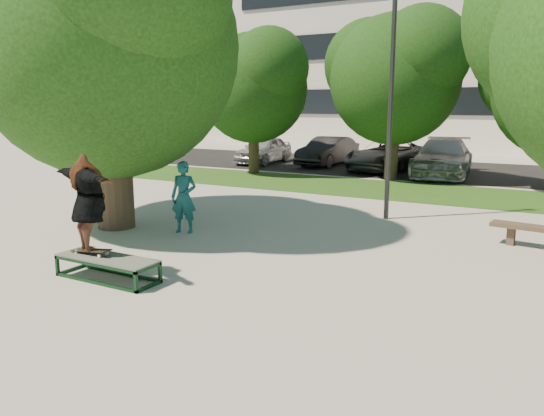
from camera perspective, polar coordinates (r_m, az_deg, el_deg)
The scene contains 15 objects.
ground at distance 9.57m, azimuth -2.69°, elevation -6.07°, with size 120.00×120.00×0.00m, color #AEAAA0.
grass_strip at distance 17.90m, azimuth 16.42°, elevation 1.59°, with size 30.00×4.00×0.02m, color #274C15.
asphalt_strip at distance 24.41m, azimuth 17.58°, elevation 3.94°, with size 40.00×8.00×0.01m, color black.
tree_left at distance 12.82m, azimuth -17.44°, elevation 17.77°, with size 6.96×5.95×7.12m.
bg_tree_left at distance 22.04m, azimuth -2.09°, elevation 13.44°, with size 5.28×4.51×5.77m.
bg_tree_mid at distance 20.74m, azimuth 12.94°, elevation 14.11°, with size 5.76×4.92×6.24m.
lamppost at distance 13.33m, azimuth 12.70°, elevation 12.24°, with size 0.25×0.15×6.11m.
office_building at distance 40.65m, azimuth 20.25°, elevation 17.74°, with size 30.00×14.12×16.00m.
grind_box at distance 9.12m, azimuth -17.27°, elevation -6.19°, with size 1.80×0.60×0.38m.
skater_rig at distance 9.14m, azimuth -19.19°, elevation 0.55°, with size 2.03×1.15×1.67m.
bystander at distance 11.90m, azimuth -9.46°, elevation 1.16°, with size 0.58×0.38×1.60m, color #195B60.
car_silver_a at distance 25.93m, azimuth -0.90°, elevation 6.30°, with size 1.56×3.89×1.33m, color silver.
car_dark at distance 25.12m, azimuth 6.04°, elevation 6.09°, with size 1.41×4.04×1.33m, color black.
car_grey at distance 23.57m, azimuth 12.24°, elevation 5.55°, with size 2.17×4.70×1.31m, color #55555A.
car_silver_b at distance 22.27m, azimuth 17.88°, elevation 5.19°, with size 2.08×5.12×1.49m, color #A2A3A7.
Camera 1 is at (4.85, -7.76, 2.82)m, focal length 35.00 mm.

